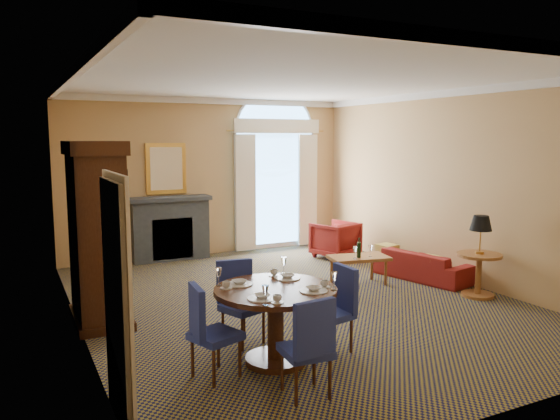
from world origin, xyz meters
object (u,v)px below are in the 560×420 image
armchair (335,240)px  coffee_table (359,259)px  sofa (423,265)px  armoire (97,236)px  dining_table (276,308)px  side_table (480,248)px

armchair → coffee_table: coffee_table is taller
sofa → armoire: bearing=74.1°
dining_table → side_table: side_table is taller
dining_table → coffee_table: (2.59, 2.18, -0.16)m
armchair → coffee_table: 2.14m
armoire → sofa: bearing=-2.2°
armoire → sofa: 5.35m
armoire → dining_table: bearing=-56.6°
armchair → side_table: size_ratio=0.65×
armchair → coffee_table: bearing=50.1°
sofa → coffee_table: size_ratio=1.61×
sofa → coffee_table: coffee_table is taller
dining_table → coffee_table: dining_table is taller
coffee_table → side_table: size_ratio=0.85×
dining_table → armchair: (3.39, 4.16, -0.24)m
sofa → armchair: bearing=-2.7°
armoire → sofa: size_ratio=1.41×
sofa → side_table: (0.05, -1.19, 0.50)m
coffee_table → side_table: bearing=-35.6°
armoire → dining_table: 2.72m
coffee_table → side_table: (1.26, -1.34, 0.30)m
armchair → side_table: 3.37m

